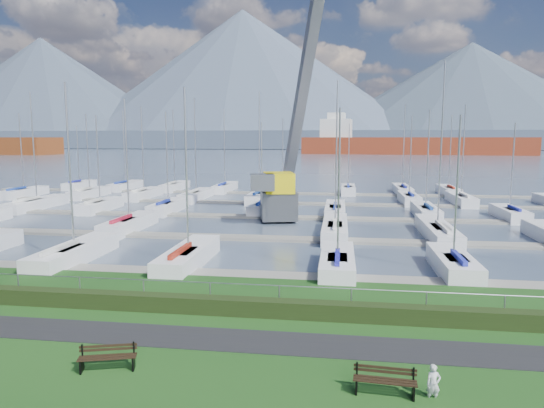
% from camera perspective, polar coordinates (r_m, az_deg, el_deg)
% --- Properties ---
extents(path, '(160.00, 2.00, 0.04)m').
position_cam_1_polar(path, '(18.65, -6.69, -15.50)').
color(path, black).
rests_on(path, grass).
extents(water, '(800.00, 540.00, 0.20)m').
position_cam_1_polar(water, '(279.69, 7.15, 6.17)').
color(water, '#48566A').
extents(hedge, '(80.00, 0.70, 0.70)m').
position_cam_1_polar(hedge, '(20.87, -4.86, -11.88)').
color(hedge, black).
rests_on(hedge, grass).
extents(fence, '(80.00, 0.04, 0.04)m').
position_cam_1_polar(fence, '(20.97, -4.64, -9.33)').
color(fence, gray).
rests_on(fence, grass).
extents(foothill, '(900.00, 80.00, 12.00)m').
position_cam_1_polar(foothill, '(349.58, 7.36, 7.53)').
color(foothill, '#434F61').
rests_on(foothill, water).
extents(mountains, '(1190.00, 360.00, 115.00)m').
position_cam_1_polar(mountains, '(426.00, 8.61, 13.03)').
color(mountains, '#3C4C57').
rests_on(mountains, water).
extents(docks, '(90.00, 41.60, 0.25)m').
position_cam_1_polar(docks, '(46.39, 2.42, -1.61)').
color(docks, slate).
rests_on(docks, water).
extents(bench_left, '(1.85, 0.90, 0.85)m').
position_cam_1_polar(bench_left, '(17.04, -18.76, -16.72)').
color(bench_left, black).
rests_on(bench_left, grass).
extents(bench_right, '(1.82, 0.54, 0.85)m').
position_cam_1_polar(bench_right, '(15.22, 13.13, -19.60)').
color(bench_right, black).
rests_on(bench_right, grass).
extents(person, '(0.46, 0.35, 1.14)m').
position_cam_1_polar(person, '(15.34, 18.48, -18.94)').
color(person, silver).
rests_on(person, grass).
extents(crane, '(6.89, 13.15, 22.35)m').
position_cam_1_polar(crane, '(45.36, 1.57, 5.23)').
color(crane, '#515458').
rests_on(crane, water).
extents(cargo_ship_mid, '(103.58, 27.35, 21.50)m').
position_cam_1_polar(cargo_ship_mid, '(234.68, 15.24, 6.61)').
color(cargo_ship_mid, maroon).
rests_on(cargo_ship_mid, water).
extents(sailboat_fleet, '(74.27, 49.56, 13.52)m').
position_cam_1_polar(sailboat_fleet, '(49.35, -0.28, 5.45)').
color(sailboat_fleet, '#1B2199').
rests_on(sailboat_fleet, water).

